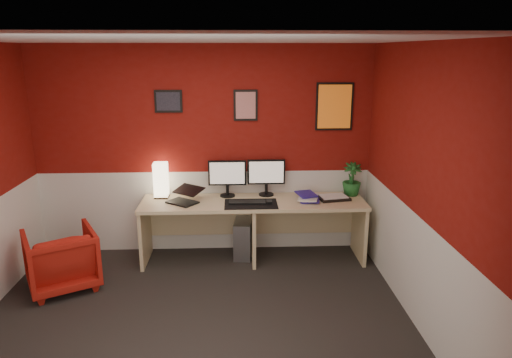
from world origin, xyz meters
name	(u,v)px	position (x,y,z in m)	size (l,w,h in m)	color
ground	(196,326)	(0.00, 0.00, 0.00)	(4.00, 3.50, 0.01)	black
ceiling	(185,40)	(0.00, 0.00, 2.50)	(4.00, 3.50, 0.01)	white
wall_back	(204,151)	(0.00, 1.75, 1.25)	(4.00, 0.01, 2.50)	maroon
wall_front	(158,304)	(0.00, -1.75, 1.25)	(4.00, 0.01, 2.50)	maroon
wall_right	(425,192)	(2.00, 0.00, 1.25)	(0.01, 3.50, 2.50)	maroon
wainscot_back	(206,211)	(0.00, 1.75, 0.50)	(4.00, 0.01, 1.00)	silver
wainscot_right	(417,272)	(2.00, 0.00, 0.50)	(0.01, 3.50, 1.00)	silver
desk	(253,230)	(0.58, 1.41, 0.36)	(2.60, 0.65, 0.73)	#D2BA86
shoji_lamp	(161,181)	(-0.51, 1.60, 0.93)	(0.16, 0.16, 0.40)	#FFE5B2
laptop	(182,194)	(-0.24, 1.37, 0.84)	(0.33, 0.23, 0.22)	black
monitor_left	(227,173)	(0.28, 1.61, 1.02)	(0.45, 0.06, 0.58)	black
monitor_right	(266,172)	(0.74, 1.63, 1.02)	(0.45, 0.06, 0.58)	black
desk_mat	(251,204)	(0.55, 1.29, 0.73)	(0.60, 0.38, 0.01)	black
keyboard	(247,202)	(0.50, 1.32, 0.74)	(0.42, 0.14, 0.02)	black
mouse	(269,202)	(0.76, 1.30, 0.75)	(0.06, 0.10, 0.03)	black
book_bottom	(300,199)	(1.13, 1.41, 0.74)	(0.22, 0.29, 0.03)	#2C1F90
book_middle	(299,197)	(1.11, 1.41, 0.77)	(0.22, 0.30, 0.02)	silver
book_top	(298,195)	(1.10, 1.42, 0.79)	(0.20, 0.27, 0.03)	#2C1F90
zen_tray	(333,198)	(1.52, 1.44, 0.74)	(0.35, 0.25, 0.03)	black
potted_plant	(352,179)	(1.77, 1.59, 0.93)	(0.22, 0.22, 0.40)	#19591E
pc_tower	(243,237)	(0.46, 1.53, 0.23)	(0.20, 0.45, 0.45)	#99999E
armchair	(61,259)	(-1.46, 0.81, 0.31)	(0.67, 0.69, 0.63)	#AB170D
art_left	(168,101)	(-0.39, 1.74, 1.85)	(0.32, 0.02, 0.26)	black
art_center	(246,105)	(0.50, 1.74, 1.80)	(0.28, 0.02, 0.36)	red
art_right	(334,107)	(1.55, 1.74, 1.78)	(0.44, 0.02, 0.56)	orange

